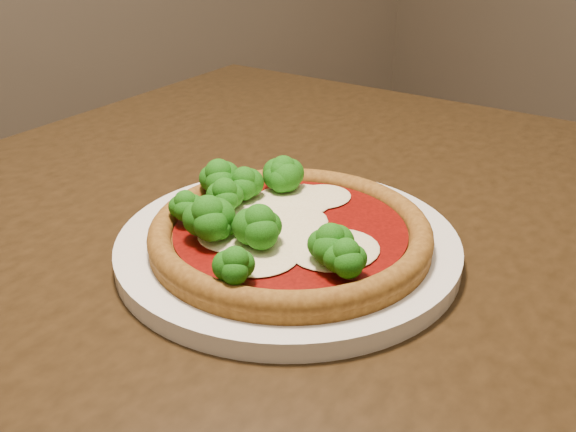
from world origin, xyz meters
TOP-DOWN VIEW (x-y plane):
  - dining_table at (-0.01, -0.01)m, footprint 1.44×1.28m
  - plate at (0.04, -0.07)m, footprint 0.32×0.32m
  - pizza at (0.03, -0.08)m, footprint 0.26×0.26m

SIDE VIEW (x-z plane):
  - dining_table at x=-0.01m, z-range 0.28..1.03m
  - plate at x=0.04m, z-range 0.75..0.77m
  - pizza at x=0.03m, z-range 0.75..0.82m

